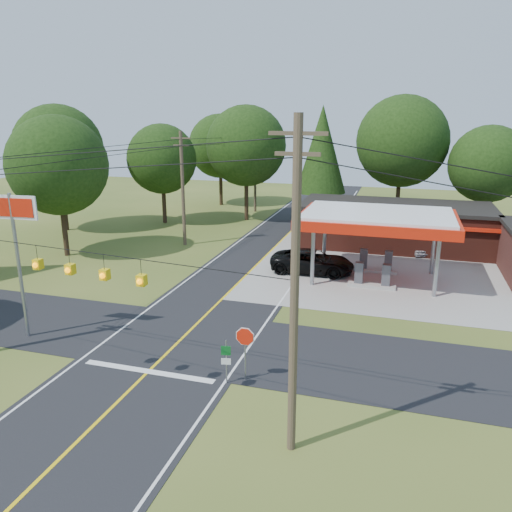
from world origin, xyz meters
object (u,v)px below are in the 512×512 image
(gas_canopy, at_px, (377,221))
(big_stop_sign, at_px, (14,230))
(suv_car, at_px, (312,262))
(octagonal_stop_sign, at_px, (245,341))
(sedan_car, at_px, (417,247))

(gas_canopy, relative_size, big_stop_sign, 1.38)
(suv_car, xyz_separation_m, octagonal_stop_sign, (0.00, -16.24, 1.07))
(big_stop_sign, distance_m, octagonal_stop_sign, 13.13)
(sedan_car, distance_m, big_stop_sign, 30.93)
(sedan_car, bearing_deg, big_stop_sign, -150.60)
(gas_canopy, relative_size, suv_car, 1.73)
(sedan_car, relative_size, octagonal_stop_sign, 1.35)
(big_stop_sign, bearing_deg, octagonal_stop_sign, -4.59)
(gas_canopy, height_order, octagonal_stop_sign, gas_canopy)
(gas_canopy, distance_m, big_stop_sign, 22.73)
(octagonal_stop_sign, bearing_deg, suv_car, 90.00)
(suv_car, height_order, sedan_car, suv_car)
(sedan_car, height_order, big_stop_sign, big_stop_sign)
(big_stop_sign, bearing_deg, suv_car, 50.63)
(gas_canopy, distance_m, sedan_car, 9.30)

